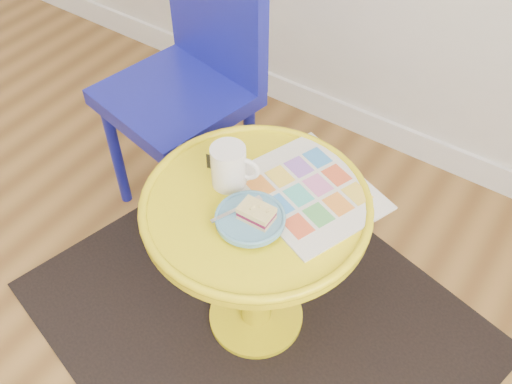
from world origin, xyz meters
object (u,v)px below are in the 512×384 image
Objects in this scene: chair at (192,73)px; side_table at (256,241)px; mug at (230,165)px; plate at (250,219)px; newspaper at (308,191)px.

side_table is at bearing -24.44° from chair.
plate is at bearing -50.02° from mug.
newspaper is (0.59, -0.25, 0.01)m from chair.
chair is 5.57× the size of plate.
plate reaches higher than side_table.
plate is at bearing -27.55° from chair.
mug reaches higher than side_table.
chair is at bearing 141.35° from plate.
mug is at bearing 168.22° from side_table.
newspaper reaches higher than side_table.
mug reaches higher than plate.
chair is 7.45× the size of mug.
chair is (-0.50, 0.35, 0.15)m from side_table.
newspaper is 0.21m from mug.
side_table is 0.19m from plate.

